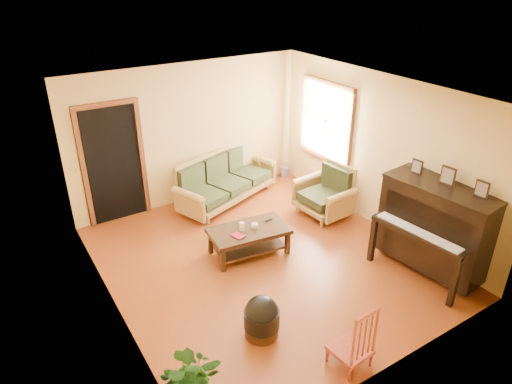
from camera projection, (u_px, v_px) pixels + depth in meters
floor at (264, 260)px, 7.05m from camera, size 5.00×5.00×0.00m
doorway at (114, 165)px, 7.77m from camera, size 1.08×0.16×2.05m
window at (326, 121)px, 8.41m from camera, size 0.12×1.36×1.46m
sofa at (227, 179)px, 8.62m from camera, size 2.29×1.54×0.90m
coffee_table at (249, 241)px, 7.13m from camera, size 1.29×0.81×0.44m
armchair at (324, 192)px, 8.13m from camera, size 0.95×0.99×0.93m
piano at (435, 229)px, 6.56m from camera, size 1.08×1.65×1.38m
footstool at (262, 321)px, 5.55m from camera, size 0.45×0.45×0.42m
red_chair at (352, 335)px, 5.04m from camera, size 0.44×0.48×0.87m
leaning_frame at (265, 167)px, 9.48m from camera, size 0.46×0.27×0.61m
ceramic_crock at (285, 172)px, 9.75m from camera, size 0.21×0.21×0.22m
potted_plant at (192, 375)px, 4.66m from camera, size 0.77×0.72×0.69m
book at (235, 238)px, 6.79m from camera, size 0.20×0.23×0.02m
candle at (242, 226)px, 6.96m from camera, size 0.09×0.09×0.13m
glass_jar at (255, 226)px, 7.05m from camera, size 0.10×0.10×0.07m
remote at (269, 220)px, 7.26m from camera, size 0.14×0.06×0.01m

